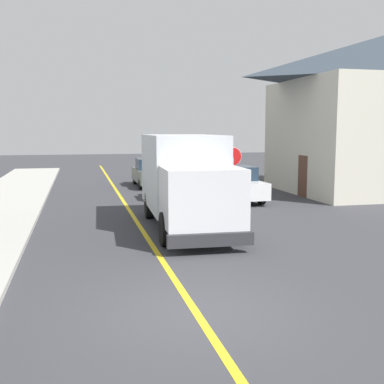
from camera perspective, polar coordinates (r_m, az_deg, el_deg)
name	(u,v)px	position (r m, az deg, el deg)	size (l,w,h in m)	color
ground_plane	(196,313)	(9.14, 0.54, -14.26)	(120.00, 120.00, 0.00)	#38383D
centre_line_yellow	(134,218)	(18.66, -6.92, -3.04)	(0.16, 56.00, 0.01)	gold
box_truck	(185,177)	(16.49, -0.82, 1.82)	(2.69, 7.27, 3.20)	silver
parked_car_near	(174,184)	(22.86, -2.12, 0.92)	(1.86, 4.43, 1.67)	#B7B7BC
parked_car_mid	(151,173)	(28.86, -4.95, 2.25)	(1.82, 4.41, 1.67)	#4C564C
parked_van_across	(235,184)	(22.90, 5.11, 0.91)	(1.98, 4.47, 1.67)	silver
stop_sign	(233,166)	(20.50, 4.87, 3.14)	(0.80, 0.10, 2.65)	gray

